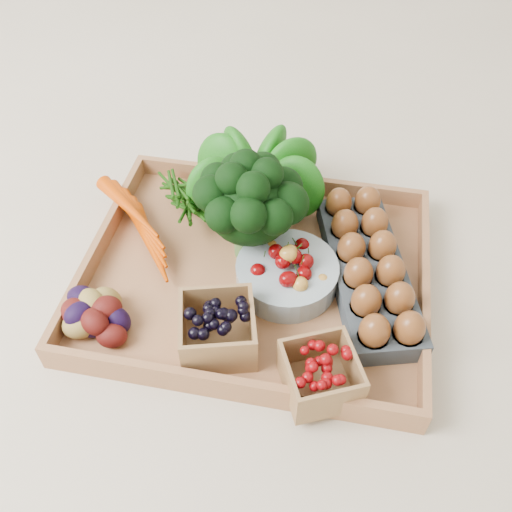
% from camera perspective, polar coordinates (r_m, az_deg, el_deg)
% --- Properties ---
extents(ground, '(4.00, 4.00, 0.00)m').
position_cam_1_polar(ground, '(0.95, 0.00, -2.42)').
color(ground, beige).
rests_on(ground, ground).
extents(tray, '(0.55, 0.45, 0.01)m').
position_cam_1_polar(tray, '(0.95, 0.00, -2.13)').
color(tray, '#A36D44').
rests_on(tray, ground).
extents(carrots, '(0.19, 0.14, 0.05)m').
position_cam_1_polar(carrots, '(1.01, -11.23, 2.93)').
color(carrots, '#C63D00').
rests_on(carrots, tray).
extents(lettuce, '(0.15, 0.15, 0.15)m').
position_cam_1_polar(lettuce, '(1.01, -0.01, 8.22)').
color(lettuce, '#0D4D0C').
rests_on(lettuce, tray).
extents(broccoli, '(0.18, 0.18, 0.14)m').
position_cam_1_polar(broccoli, '(0.93, -0.61, 3.34)').
color(broccoli, black).
rests_on(broccoli, tray).
extents(cherry_bowl, '(0.16, 0.16, 0.04)m').
position_cam_1_polar(cherry_bowl, '(0.91, 3.11, -1.86)').
color(cherry_bowl, '#8C9EA5').
rests_on(cherry_bowl, tray).
extents(egg_carton, '(0.20, 0.34, 0.04)m').
position_cam_1_polar(egg_carton, '(0.94, 11.10, -1.67)').
color(egg_carton, '#353C43').
rests_on(egg_carton, tray).
extents(potatoes, '(0.13, 0.13, 0.07)m').
position_cam_1_polar(potatoes, '(0.88, -16.02, -5.28)').
color(potatoes, '#3B0B09').
rests_on(potatoes, tray).
extents(punnet_blackberry, '(0.13, 0.13, 0.07)m').
position_cam_1_polar(punnet_blackberry, '(0.83, -3.85, -7.32)').
color(punnet_blackberry, black).
rests_on(punnet_blackberry, tray).
extents(punnet_raspberry, '(0.13, 0.13, 0.07)m').
position_cam_1_polar(punnet_raspberry, '(0.80, 6.46, -11.69)').
color(punnet_raspberry, '#6E0407').
rests_on(punnet_raspberry, tray).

